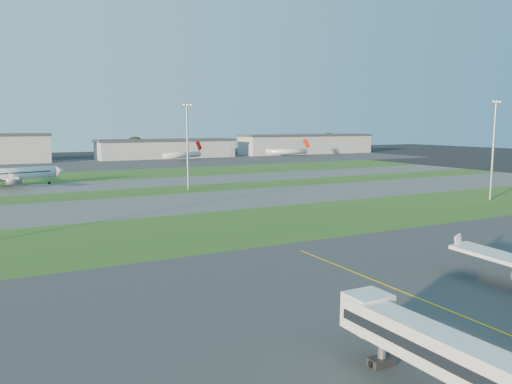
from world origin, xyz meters
TOP-DOWN VIEW (x-y plane):
  - ground at (0.00, 0.00)m, footprint 700.00×700.00m
  - apron_near at (0.00, 0.00)m, footprint 300.00×70.00m
  - grass_strip_a at (0.00, 52.00)m, footprint 300.00×34.00m
  - taxiway_a at (0.00, 85.00)m, footprint 300.00×32.00m
  - grass_strip_b at (0.00, 110.00)m, footprint 300.00×18.00m
  - taxiway_b at (0.00, 132.00)m, footprint 300.00×26.00m
  - grass_strip_c at (0.00, 165.00)m, footprint 300.00×40.00m
  - apron_far at (0.00, 225.00)m, footprint 400.00×80.00m
  - yellow_line at (5.00, 0.00)m, footprint 0.25×60.00m
  - jet_bridge at (-9.81, -15.24)m, footprint 4.20×26.90m
  - airliner_taxiing at (-33.72, 140.31)m, footprint 36.62×30.70m
  - mini_jet_near at (55.02, 226.41)m, footprint 26.71×13.76m
  - mini_jet_far at (124.39, 231.33)m, footprint 27.77×10.93m
  - light_mast_centre at (15.00, 108.00)m, footprint 3.20×0.70m
  - light_mast_east at (78.00, 52.00)m, footprint 3.20×0.70m
  - hangar_east at (55.00, 255.00)m, footprint 81.60×23.00m
  - hangar_far_east at (155.00, 255.00)m, footprint 96.90×23.00m
  - tree_mid_west at (-20.00, 266.00)m, footprint 9.90×9.90m
  - tree_mid_east at (40.00, 269.00)m, footprint 11.55×11.55m
  - tree_east at (115.00, 267.00)m, footprint 10.45×10.45m
  - tree_far_east at (185.00, 271.00)m, footprint 12.65×12.65m

SIDE VIEW (x-z plane):
  - ground at x=0.00m, z-range 0.00..0.00m
  - yellow_line at x=5.00m, z-range -0.01..0.01m
  - apron_near at x=0.00m, z-range 0.00..0.01m
  - grass_strip_a at x=0.00m, z-range 0.00..0.01m
  - taxiway_a at x=0.00m, z-range 0.00..0.01m
  - grass_strip_b at x=0.00m, z-range 0.00..0.01m
  - taxiway_b at x=0.00m, z-range 0.00..0.01m
  - grass_strip_c at x=0.00m, z-range 0.00..0.01m
  - apron_far at x=0.00m, z-range 0.00..0.01m
  - mini_jet_near at x=55.02m, z-range -1.46..8.02m
  - mini_jet_far at x=124.39m, z-range -1.46..8.02m
  - jet_bridge at x=-9.81m, z-range 0.91..7.11m
  - airliner_taxiing at x=-33.72m, z-range -1.73..9.88m
  - hangar_east at x=55.00m, z-range 0.04..11.24m
  - tree_mid_west at x=-20.00m, z-range 0.44..11.24m
  - tree_east at x=115.00m, z-range 0.46..11.86m
  - hangar_far_east at x=155.00m, z-range 0.04..13.24m
  - tree_mid_east at x=40.00m, z-range 0.51..13.11m
  - tree_far_east at x=185.00m, z-range 0.56..14.36m
  - light_mast_centre at x=15.00m, z-range 1.91..27.71m
  - light_mast_east at x=78.00m, z-range 1.91..27.71m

